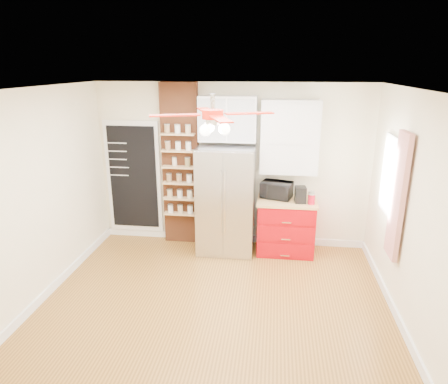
# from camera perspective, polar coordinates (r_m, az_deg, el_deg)

# --- Properties ---
(floor) EXTENTS (4.50, 4.50, 0.00)m
(floor) POSITION_cam_1_polar(r_m,az_deg,el_deg) (5.34, -1.38, -15.80)
(floor) COLOR #9B6927
(floor) RESTS_ON ground
(ceiling) EXTENTS (4.50, 4.50, 0.00)m
(ceiling) POSITION_cam_1_polar(r_m,az_deg,el_deg) (4.47, -1.65, 14.49)
(ceiling) COLOR white
(ceiling) RESTS_ON wall_back
(wall_back) EXTENTS (4.50, 0.02, 2.70)m
(wall_back) POSITION_cam_1_polar(r_m,az_deg,el_deg) (6.64, 1.15, 3.75)
(wall_back) COLOR beige
(wall_back) RESTS_ON floor
(wall_front) EXTENTS (4.50, 0.02, 2.70)m
(wall_front) POSITION_cam_1_polar(r_m,az_deg,el_deg) (2.97, -7.63, -15.06)
(wall_front) COLOR beige
(wall_front) RESTS_ON floor
(wall_left) EXTENTS (0.02, 4.00, 2.70)m
(wall_left) POSITION_cam_1_polar(r_m,az_deg,el_deg) (5.53, -25.20, -0.84)
(wall_left) COLOR beige
(wall_left) RESTS_ON floor
(wall_right) EXTENTS (0.02, 4.00, 2.70)m
(wall_right) POSITION_cam_1_polar(r_m,az_deg,el_deg) (4.94, 25.31, -2.98)
(wall_right) COLOR beige
(wall_right) RESTS_ON floor
(chalkboard) EXTENTS (0.95, 0.05, 1.95)m
(chalkboard) POSITION_cam_1_polar(r_m,az_deg,el_deg) (7.05, -12.78, 2.04)
(chalkboard) COLOR white
(chalkboard) RESTS_ON wall_back
(brick_pillar) EXTENTS (0.60, 0.16, 2.70)m
(brick_pillar) POSITION_cam_1_polar(r_m,az_deg,el_deg) (6.70, -6.19, 3.79)
(brick_pillar) COLOR brown
(brick_pillar) RESTS_ON floor
(fridge) EXTENTS (0.90, 0.70, 1.75)m
(fridge) POSITION_cam_1_polar(r_m,az_deg,el_deg) (6.42, 0.31, -1.14)
(fridge) COLOR #BBBBC0
(fridge) RESTS_ON floor
(upper_glass_cabinet) EXTENTS (0.90, 0.35, 0.70)m
(upper_glass_cabinet) POSITION_cam_1_polar(r_m,az_deg,el_deg) (6.32, 0.56, 10.43)
(upper_glass_cabinet) COLOR white
(upper_glass_cabinet) RESTS_ON wall_back
(red_cabinet) EXTENTS (0.94, 0.64, 0.90)m
(red_cabinet) POSITION_cam_1_polar(r_m,az_deg,el_deg) (6.58, 8.81, -4.83)
(red_cabinet) COLOR #A9040C
(red_cabinet) RESTS_ON floor
(upper_shelf_unit) EXTENTS (0.90, 0.30, 1.15)m
(upper_shelf_unit) POSITION_cam_1_polar(r_m,az_deg,el_deg) (6.35, 9.38, 7.72)
(upper_shelf_unit) COLOR white
(upper_shelf_unit) RESTS_ON wall_back
(window) EXTENTS (0.04, 0.75, 1.05)m
(window) POSITION_cam_1_polar(r_m,az_deg,el_deg) (5.70, 22.77, 2.07)
(window) COLOR white
(window) RESTS_ON wall_right
(curtain) EXTENTS (0.06, 0.40, 1.55)m
(curtain) POSITION_cam_1_polar(r_m,az_deg,el_deg) (5.20, 23.61, -0.58)
(curtain) COLOR red
(curtain) RESTS_ON wall_right
(ceiling_fan) EXTENTS (1.40, 1.40, 0.44)m
(ceiling_fan) POSITION_cam_1_polar(r_m,az_deg,el_deg) (4.49, -1.62, 10.97)
(ceiling_fan) COLOR silver
(ceiling_fan) RESTS_ON ceiling
(toaster_oven) EXTENTS (0.55, 0.44, 0.27)m
(toaster_oven) POSITION_cam_1_polar(r_m,az_deg,el_deg) (6.46, 7.51, 0.29)
(toaster_oven) COLOR black
(toaster_oven) RESTS_ON red_cabinet
(coffee_maker) EXTENTS (0.18, 0.21, 0.25)m
(coffee_maker) POSITION_cam_1_polar(r_m,az_deg,el_deg) (6.32, 10.85, -0.37)
(coffee_maker) COLOR black
(coffee_maker) RESTS_ON red_cabinet
(canister_left) EXTENTS (0.11, 0.11, 0.16)m
(canister_left) POSITION_cam_1_polar(r_m,az_deg,el_deg) (6.28, 12.39, -1.03)
(canister_left) COLOR #A7091C
(canister_left) RESTS_ON red_cabinet
(canister_right) EXTENTS (0.11, 0.11, 0.15)m
(canister_right) POSITION_cam_1_polar(r_m,az_deg,el_deg) (6.41, 12.33, -0.67)
(canister_right) COLOR #B50A0A
(canister_right) RESTS_ON red_cabinet
(pantry_jar_oats) EXTENTS (0.11, 0.11, 0.13)m
(pantry_jar_oats) POSITION_cam_1_polar(r_m,az_deg,el_deg) (6.59, -7.09, 4.32)
(pantry_jar_oats) COLOR beige
(pantry_jar_oats) RESTS_ON brick_pillar
(pantry_jar_beans) EXTENTS (0.11, 0.11, 0.14)m
(pantry_jar_beans) POSITION_cam_1_polar(r_m,az_deg,el_deg) (6.52, -5.23, 4.26)
(pantry_jar_beans) COLOR olive
(pantry_jar_beans) RESTS_ON brick_pillar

